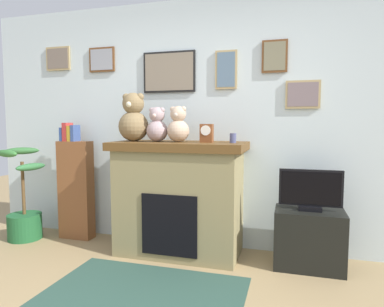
# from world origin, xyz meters

# --- Properties ---
(back_wall) EXTENTS (5.20, 0.15, 2.60)m
(back_wall) POSITION_xyz_m (-0.00, 2.00, 1.31)
(back_wall) COLOR silver
(back_wall) RESTS_ON ground_plane
(fireplace) EXTENTS (1.33, 0.65, 1.13)m
(fireplace) POSITION_xyz_m (-0.19, 1.64, 0.57)
(fireplace) COLOR #897D52
(fireplace) RESTS_ON ground_plane
(bookshelf) EXTENTS (0.38, 0.16, 1.32)m
(bookshelf) POSITION_xyz_m (-1.46, 1.74, 0.59)
(bookshelf) COLOR brown
(bookshelf) RESTS_ON ground_plane
(potted_plant) EXTENTS (0.48, 0.51, 1.04)m
(potted_plant) POSITION_xyz_m (-2.00, 1.53, 0.29)
(potted_plant) COLOR #1E592D
(potted_plant) RESTS_ON ground_plane
(tv_stand) EXTENTS (0.61, 0.40, 0.53)m
(tv_stand) POSITION_xyz_m (1.06, 1.64, 0.26)
(tv_stand) COLOR black
(tv_stand) RESTS_ON ground_plane
(television) EXTENTS (0.55, 0.14, 0.37)m
(television) POSITION_xyz_m (1.06, 1.64, 0.71)
(television) COLOR black
(television) RESTS_ON tv_stand
(area_rug) EXTENTS (1.54, 1.18, 0.01)m
(area_rug) POSITION_xyz_m (-0.19, 0.67, 0.00)
(area_rug) COLOR #2B493E
(area_rug) RESTS_ON ground_plane
(candle_jar) EXTENTS (0.06, 0.06, 0.09)m
(candle_jar) POSITION_xyz_m (0.35, 1.62, 1.17)
(candle_jar) COLOR #4C517A
(candle_jar) RESTS_ON fireplace
(mantel_clock) EXTENTS (0.12, 0.09, 0.18)m
(mantel_clock) POSITION_xyz_m (0.10, 1.62, 1.22)
(mantel_clock) COLOR brown
(mantel_clock) RESTS_ON fireplace
(teddy_bear_grey) EXTENTS (0.31, 0.31, 0.49)m
(teddy_bear_grey) POSITION_xyz_m (-0.67, 1.62, 1.35)
(teddy_bear_grey) COLOR olive
(teddy_bear_grey) RESTS_ON fireplace
(teddy_bear_tan) EXTENTS (0.21, 0.21, 0.35)m
(teddy_bear_tan) POSITION_xyz_m (-0.41, 1.62, 1.28)
(teddy_bear_tan) COLOR #A99194
(teddy_bear_tan) RESTS_ON fireplace
(teddy_bear_cream) EXTENTS (0.22, 0.22, 0.35)m
(teddy_bear_cream) POSITION_xyz_m (-0.19, 1.62, 1.29)
(teddy_bear_cream) COLOR #C3A78C
(teddy_bear_cream) RESTS_ON fireplace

